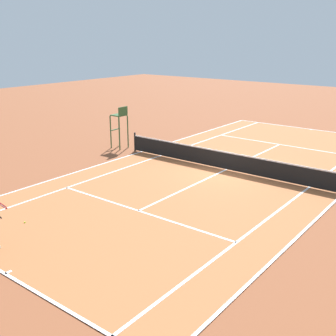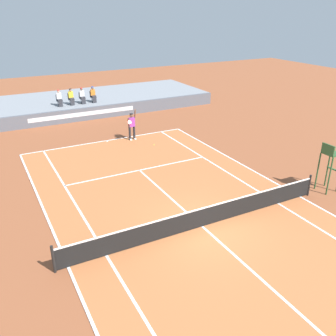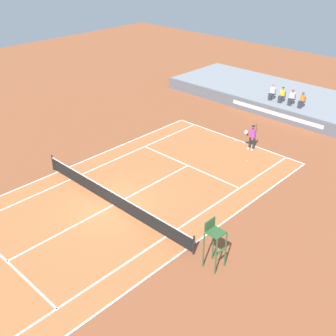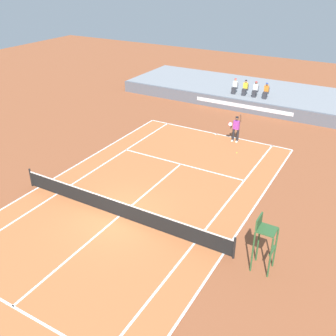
{
  "view_description": "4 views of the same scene",
  "coord_description": "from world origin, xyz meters",
  "px_view_note": "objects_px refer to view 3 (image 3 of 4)",
  "views": [
    {
      "loc": [
        -9.68,
        17.11,
        6.19
      ],
      "look_at": [
        0.49,
        3.97,
        1.0
      ],
      "focal_mm": 44.79,
      "sensor_mm": 36.0,
      "label": 1
    },
    {
      "loc": [
        -7.21,
        -10.62,
        8.28
      ],
      "look_at": [
        0.49,
        3.97,
        1.0
      ],
      "focal_mm": 39.28,
      "sensor_mm": 36.0,
      "label": 2
    },
    {
      "loc": [
        15.68,
        -12.01,
        13.3
      ],
      "look_at": [
        0.49,
        3.97,
        1.0
      ],
      "focal_mm": 44.73,
      "sensor_mm": 36.0,
      "label": 3
    },
    {
      "loc": [
        9.7,
        -12.04,
        10.87
      ],
      "look_at": [
        0.49,
        3.97,
        1.0
      ],
      "focal_mm": 40.72,
      "sensor_mm": 36.0,
      "label": 4
    }
  ],
  "objects_px": {
    "spectator_seated_3": "(302,100)",
    "tennis_ball": "(247,161)",
    "umpire_chair": "(214,239)",
    "spectator_seated_1": "(282,95)",
    "spectator_seated_0": "(272,93)",
    "spectator_seated_2": "(292,98)",
    "tennis_player": "(252,136)"
  },
  "relations": [
    {
      "from": "spectator_seated_3",
      "to": "tennis_ball",
      "type": "relative_size",
      "value": 18.6
    },
    {
      "from": "spectator_seated_1",
      "to": "umpire_chair",
      "type": "bearing_deg",
      "value": -68.15
    },
    {
      "from": "spectator_seated_2",
      "to": "umpire_chair",
      "type": "relative_size",
      "value": 0.52
    },
    {
      "from": "spectator_seated_3",
      "to": "spectator_seated_1",
      "type": "bearing_deg",
      "value": 180.0
    },
    {
      "from": "spectator_seated_3",
      "to": "tennis_player",
      "type": "height_order",
      "value": "spectator_seated_3"
    },
    {
      "from": "spectator_seated_3",
      "to": "spectator_seated_0",
      "type": "bearing_deg",
      "value": 180.0
    },
    {
      "from": "spectator_seated_3",
      "to": "tennis_ball",
      "type": "height_order",
      "value": "spectator_seated_3"
    },
    {
      "from": "spectator_seated_0",
      "to": "tennis_player",
      "type": "bearing_deg",
      "value": -67.9
    },
    {
      "from": "tennis_player",
      "to": "umpire_chair",
      "type": "distance_m",
      "value": 12.58
    },
    {
      "from": "tennis_player",
      "to": "spectator_seated_1",
      "type": "bearing_deg",
      "value": 105.67
    },
    {
      "from": "tennis_player",
      "to": "tennis_ball",
      "type": "relative_size",
      "value": 30.63
    },
    {
      "from": "spectator_seated_1",
      "to": "spectator_seated_3",
      "type": "bearing_deg",
      "value": 0.0
    },
    {
      "from": "spectator_seated_0",
      "to": "spectator_seated_2",
      "type": "height_order",
      "value": "same"
    },
    {
      "from": "spectator_seated_3",
      "to": "tennis_ball",
      "type": "distance_m",
      "value": 9.38
    },
    {
      "from": "spectator_seated_2",
      "to": "spectator_seated_1",
      "type": "bearing_deg",
      "value": 180.0
    },
    {
      "from": "spectator_seated_1",
      "to": "spectator_seated_3",
      "type": "xyz_separation_m",
      "value": [
        1.81,
        0.0,
        0.0
      ]
    },
    {
      "from": "spectator_seated_1",
      "to": "spectator_seated_2",
      "type": "distance_m",
      "value": 0.9
    },
    {
      "from": "spectator_seated_1",
      "to": "tennis_player",
      "type": "bearing_deg",
      "value": -74.33
    },
    {
      "from": "spectator_seated_1",
      "to": "spectator_seated_2",
      "type": "relative_size",
      "value": 1.0
    },
    {
      "from": "tennis_ball",
      "to": "spectator_seated_0",
      "type": "bearing_deg",
      "value": 112.67
    },
    {
      "from": "spectator_seated_2",
      "to": "spectator_seated_3",
      "type": "xyz_separation_m",
      "value": [
        0.91,
        0.0,
        0.0
      ]
    },
    {
      "from": "spectator_seated_1",
      "to": "spectator_seated_3",
      "type": "relative_size",
      "value": 1.0
    },
    {
      "from": "spectator_seated_2",
      "to": "spectator_seated_3",
      "type": "relative_size",
      "value": 1.0
    },
    {
      "from": "tennis_player",
      "to": "tennis_ball",
      "type": "distance_m",
      "value": 2.12
    },
    {
      "from": "tennis_ball",
      "to": "umpire_chair",
      "type": "bearing_deg",
      "value": -64.23
    },
    {
      "from": "spectator_seated_1",
      "to": "spectator_seated_3",
      "type": "height_order",
      "value": "same"
    },
    {
      "from": "spectator_seated_0",
      "to": "spectator_seated_1",
      "type": "distance_m",
      "value": 0.94
    },
    {
      "from": "spectator_seated_2",
      "to": "umpire_chair",
      "type": "xyz_separation_m",
      "value": [
        6.64,
        -18.8,
        -0.06
      ]
    },
    {
      "from": "spectator_seated_0",
      "to": "spectator_seated_2",
      "type": "xyz_separation_m",
      "value": [
        1.84,
        0.0,
        0.0
      ]
    },
    {
      "from": "spectator_seated_2",
      "to": "umpire_chair",
      "type": "distance_m",
      "value": 19.93
    },
    {
      "from": "spectator_seated_0",
      "to": "tennis_player",
      "type": "xyz_separation_m",
      "value": [
        3.03,
        -7.46,
        -0.63
      ]
    },
    {
      "from": "umpire_chair",
      "to": "spectator_seated_3",
      "type": "bearing_deg",
      "value": 106.94
    }
  ]
}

